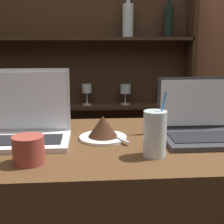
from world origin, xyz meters
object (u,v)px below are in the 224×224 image
Objects in this scene: laptop_far at (200,126)px; cake_plate at (103,129)px; laptop_near at (22,125)px; water_glass at (155,134)px; coffee_cup at (28,150)px.

laptop_far reaches higher than cake_plate.
laptop_near reaches higher than water_glass.
water_glass is (0.15, -0.19, 0.03)m from cake_plate.
laptop_near is 3.64× the size of coffee_cup.
laptop_near is 1.67× the size of water_glass.
cake_plate is 0.24m from water_glass.
laptop_near is 0.49m from water_glass.
water_glass is at bearing -50.58° from cake_plate.
laptop_far reaches higher than water_glass.
laptop_far is 3.10× the size of coffee_cup.
coffee_cup is (-0.39, -0.03, -0.03)m from water_glass.
cake_plate is 0.88× the size of water_glass.
laptop_near is 1.17× the size of laptop_far.
laptop_near reaches higher than laptop_far.
coffee_cup is (-0.23, -0.22, 0.00)m from cake_plate.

